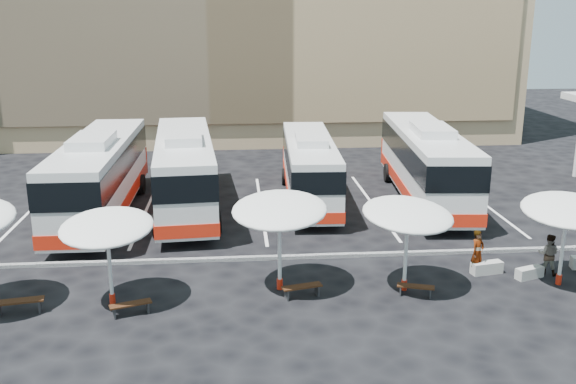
{
  "coord_description": "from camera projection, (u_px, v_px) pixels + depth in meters",
  "views": [
    {
      "loc": [
        -1.35,
        -24.47,
        9.89
      ],
      "look_at": [
        1.0,
        3.0,
        2.2
      ],
      "focal_mm": 40.0,
      "sensor_mm": 36.0,
      "label": 1
    }
  ],
  "objects": [
    {
      "name": "ground",
      "position": [
        270.0,
        264.0,
        26.25
      ],
      "size": [
        120.0,
        120.0,
        0.0
      ],
      "primitive_type": "plane",
      "color": "black",
      "rests_on": "ground"
    },
    {
      "name": "curb_divider",
      "position": [
        269.0,
        258.0,
        26.71
      ],
      "size": [
        34.0,
        0.25,
        0.15
      ],
      "primitive_type": "cube",
      "color": "black",
      "rests_on": "ground"
    },
    {
      "name": "bay_lines",
      "position": [
        261.0,
        207.0,
        33.93
      ],
      "size": [
        24.15,
        12.0,
        0.01
      ],
      "color": "white",
      "rests_on": "ground"
    },
    {
      "name": "bus_0",
      "position": [
        100.0,
        173.0,
        32.05
      ],
      "size": [
        3.21,
        13.52,
        4.29
      ],
      "rotation": [
        0.0,
        0.0,
        -0.0
      ],
      "color": "silver",
      "rests_on": "ground"
    },
    {
      "name": "bus_1",
      "position": [
        185.0,
        168.0,
        33.22
      ],
      "size": [
        3.85,
        13.44,
        4.21
      ],
      "rotation": [
        0.0,
        0.0,
        0.08
      ],
      "color": "silver",
      "rests_on": "ground"
    },
    {
      "name": "bus_2",
      "position": [
        309.0,
        166.0,
        34.71
      ],
      "size": [
        3.16,
        11.93,
        3.75
      ],
      "rotation": [
        0.0,
        0.0,
        -0.05
      ],
      "color": "silver",
      "rests_on": "ground"
    },
    {
      "name": "bus_3",
      "position": [
        426.0,
        161.0,
        34.78
      ],
      "size": [
        4.0,
        13.72,
        4.29
      ],
      "rotation": [
        0.0,
        0.0,
        -0.08
      ],
      "color": "silver",
      "rests_on": "ground"
    },
    {
      "name": "sunshade_1",
      "position": [
        107.0,
        228.0,
        21.88
      ],
      "size": [
        3.51,
        3.54,
        3.34
      ],
      "rotation": [
        0.0,
        0.0,
        -0.1
      ],
      "color": "silver",
      "rests_on": "ground"
    },
    {
      "name": "sunshade_2",
      "position": [
        279.0,
        210.0,
        23.03
      ],
      "size": [
        4.23,
        4.27,
        3.61
      ],
      "rotation": [
        0.0,
        0.0,
        -0.26
      ],
      "color": "silver",
      "rests_on": "ground"
    },
    {
      "name": "sunshade_3",
      "position": [
        408.0,
        215.0,
        23.0
      ],
      "size": [
        4.31,
        4.33,
        3.43
      ],
      "rotation": [
        0.0,
        0.0,
        0.4
      ],
      "color": "silver",
      "rests_on": "ground"
    },
    {
      "name": "sunshade_4",
      "position": [
        567.0,
        210.0,
        23.49
      ],
      "size": [
        4.15,
        4.18,
        3.45
      ],
      "rotation": [
        0.0,
        0.0,
        -0.31
      ],
      "color": "silver",
      "rests_on": "ground"
    },
    {
      "name": "wood_bench_0",
      "position": [
        19.0,
        303.0,
        21.81
      ],
      "size": [
        1.67,
        0.7,
        0.5
      ],
      "rotation": [
        0.0,
        0.0,
        0.17
      ],
      "color": "black",
      "rests_on": "ground"
    },
    {
      "name": "wood_bench_1",
      "position": [
        131.0,
        306.0,
        21.72
      ],
      "size": [
        1.44,
        0.81,
        0.43
      ],
      "rotation": [
        0.0,
        0.0,
        0.33
      ],
      "color": "black",
      "rests_on": "ground"
    },
    {
      "name": "wood_bench_2",
      "position": [
        302.0,
        288.0,
        23.07
      ],
      "size": [
        1.51,
        0.74,
        0.45
      ],
      "rotation": [
        0.0,
        0.0,
        0.25
      ],
      "color": "black",
      "rests_on": "ground"
    },
    {
      "name": "wood_bench_3",
      "position": [
        416.0,
        288.0,
        23.17
      ],
      "size": [
        1.38,
        0.74,
        0.41
      ],
      "rotation": [
        0.0,
        0.0,
        -0.31
      ],
      "color": "black",
      "rests_on": "ground"
    },
    {
      "name": "conc_bench_0",
      "position": [
        487.0,
        268.0,
        25.23
      ],
      "size": [
        1.31,
        0.65,
        0.47
      ],
      "primitive_type": "cube",
      "rotation": [
        0.0,
        0.0,
        0.19
      ],
      "color": "#969690",
      "rests_on": "ground"
    },
    {
      "name": "conc_bench_1",
      "position": [
        529.0,
        273.0,
        24.79
      ],
      "size": [
        1.21,
        0.75,
        0.43
      ],
      "primitive_type": "cube",
      "rotation": [
        0.0,
        0.0,
        0.34
      ],
      "color": "#969690",
      "rests_on": "ground"
    },
    {
      "name": "passenger_0",
      "position": [
        478.0,
        252.0,
        25.08
      ],
      "size": [
        0.77,
        0.71,
        1.77
      ],
      "primitive_type": "imported",
      "rotation": [
        0.0,
        0.0,
        0.58
      ],
      "color": "black",
      "rests_on": "ground"
    },
    {
      "name": "passenger_1",
      "position": [
        549.0,
        255.0,
        24.99
      ],
      "size": [
        1.0,
        0.94,
        1.64
      ],
      "primitive_type": "imported",
      "rotation": [
        0.0,
        0.0,
        2.63
      ],
      "color": "black",
      "rests_on": "ground"
    }
  ]
}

